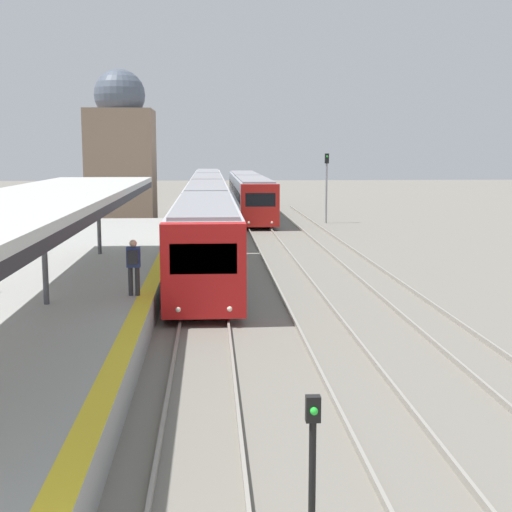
{
  "coord_description": "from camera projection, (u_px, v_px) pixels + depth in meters",
  "views": [
    {
      "loc": [
        0.21,
        -5.53,
        5.16
      ],
      "look_at": [
        1.72,
        17.89,
        1.69
      ],
      "focal_mm": 50.0,
      "sensor_mm": 36.0,
      "label": 1
    }
  ],
  "objects": [
    {
      "name": "platform_canopy",
      "position": [
        44.0,
        198.0,
        19.48
      ],
      "size": [
        4.0,
        24.46,
        3.09
      ],
      "color": "beige",
      "rests_on": "station_platform"
    },
    {
      "name": "person_on_platform",
      "position": [
        133.0,
        263.0,
        20.93
      ],
      "size": [
        0.4,
        0.4,
        1.66
      ],
      "color": "#2D2D33",
      "rests_on": "station_platform"
    },
    {
      "name": "train_near",
      "position": [
        207.0,
        200.0,
        49.95
      ],
      "size": [
        2.53,
        59.32,
        3.19
      ],
      "color": "red",
      "rests_on": "ground_plane"
    },
    {
      "name": "train_far",
      "position": [
        249.0,
        192.0,
        59.66
      ],
      "size": [
        2.51,
        28.06,
        3.15
      ],
      "color": "red",
      "rests_on": "ground_plane"
    },
    {
      "name": "signal_post_near",
      "position": [
        313.0,
        448.0,
        9.64
      ],
      "size": [
        0.2,
        0.21,
        1.91
      ],
      "color": "black",
      "rests_on": "ground_plane"
    },
    {
      "name": "signal_mast_far",
      "position": [
        327.0,
        179.0,
        50.89
      ],
      "size": [
        0.28,
        0.29,
        4.97
      ],
      "color": "gray",
      "rests_on": "ground_plane"
    },
    {
      "name": "distant_domed_building",
      "position": [
        121.0,
        153.0,
        49.83
      ],
      "size": [
        4.58,
        4.58,
        10.73
      ],
      "color": "#89705B",
      "rests_on": "ground_plane"
    }
  ]
}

